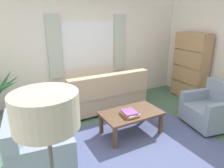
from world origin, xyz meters
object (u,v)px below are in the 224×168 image
at_px(armchair_right, 212,109).
at_px(standing_lamp, 47,124).
at_px(coffee_table, 131,115).
at_px(couch, 105,95).
at_px(armchair_left, 37,151).
at_px(book_stack_on_table, 130,113).
at_px(bookshelf, 190,70).

xyz_separation_m(armchair_right, standing_lamp, (-3.32, -1.05, 1.09)).
bearing_deg(coffee_table, couch, 87.38).
bearing_deg(couch, armchair_left, 38.59).
bearing_deg(book_stack_on_table, armchair_right, -14.20).
height_order(armchair_left, bookshelf, bookshelf).
distance_m(armchair_right, bookshelf, 1.49).
height_order(couch, armchair_right, couch).
distance_m(armchair_left, armchair_right, 3.29).
distance_m(armchair_left, coffee_table, 1.71).
xyz_separation_m(armchair_left, standing_lamp, (-0.04, -1.33, 1.09)).
xyz_separation_m(book_stack_on_table, bookshelf, (2.39, 0.81, 0.31)).
xyz_separation_m(coffee_table, standing_lamp, (-1.73, -1.55, 1.06)).
xyz_separation_m(armchair_right, coffee_table, (-1.58, 0.50, 0.03)).
bearing_deg(coffee_table, standing_lamp, -138.14).
relative_size(armchair_left, book_stack_on_table, 2.75).
distance_m(coffee_table, standing_lamp, 2.56).
bearing_deg(standing_lamp, book_stack_on_table, 41.92).
bearing_deg(couch, standing_lamp, 56.76).
xyz_separation_m(bookshelf, standing_lamp, (-4.03, -2.28, 0.65)).
distance_m(couch, armchair_right, 2.27).
bearing_deg(armchair_right, coffee_table, -97.02).
xyz_separation_m(coffee_table, bookshelf, (2.30, 0.73, 0.41)).
height_order(couch, armchair_left, couch).
bearing_deg(coffee_table, armchair_left, -172.60).
height_order(bookshelf, standing_lamp, bookshelf).
distance_m(couch, armchair_left, 2.23).
bearing_deg(coffee_table, bookshelf, 17.60).
xyz_separation_m(couch, armchair_right, (1.53, -1.68, -0.01)).
distance_m(coffee_table, bookshelf, 2.45).
height_order(coffee_table, standing_lamp, standing_lamp).
height_order(armchair_right, book_stack_on_table, armchair_right).
bearing_deg(bookshelf, armchair_right, 149.81).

